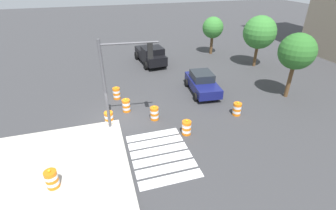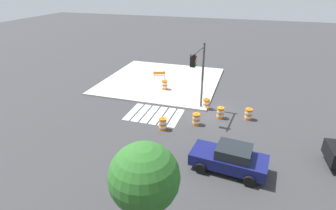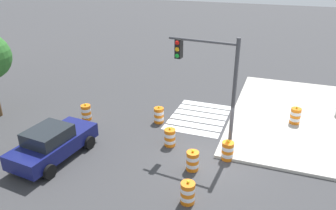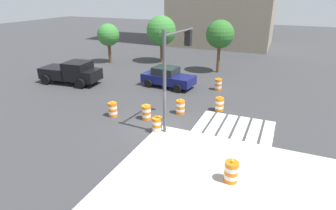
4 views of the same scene
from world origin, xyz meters
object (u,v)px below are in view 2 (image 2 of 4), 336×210
Objects in this scene: sports_car at (230,158)px; traffic_light_pole at (199,68)px; traffic_barrel_on_sidewalk at (165,85)px; traffic_barrel_crosswalk_end at (159,159)px; traffic_barrel_median_near at (248,114)px; traffic_barrel_median_far at (196,119)px; traffic_barrel_far_curb at (163,124)px; construction_barricade at (159,74)px; traffic_barrel_lane_center at (220,113)px; street_tree_streetside_near at (144,178)px; traffic_barrel_near_corner at (206,104)px.

traffic_light_pole reaches higher than sports_car.
traffic_light_pole is (-4.13, 4.06, 3.31)m from traffic_barrel_on_sidewalk.
traffic_barrel_median_near is at bearing -122.40° from traffic_barrel_crosswalk_end.
traffic_barrel_crosswalk_end is at bearing 78.95° from traffic_barrel_median_far.
traffic_barrel_on_sidewalk is at bearing -55.17° from sports_car.
traffic_barrel_far_curb is at bearing 60.13° from traffic_light_pole.
construction_barricade is 9.31m from traffic_light_pole.
traffic_barrel_on_sidewalk reaches higher than traffic_barrel_far_curb.
traffic_barrel_lane_center is at bearing -134.45° from traffic_barrel_median_far.
street_tree_streetside_near is at bearing 65.94° from sports_car.
construction_barricade is (1.49, -2.65, 0.12)m from traffic_barrel_on_sidewalk.
construction_barricade is (7.54, -6.88, 0.27)m from traffic_barrel_lane_center.
traffic_light_pole is at bearing -87.47° from street_tree_streetside_near.
traffic_barrel_crosswalk_end is at bearing 11.67° from sports_car.
street_tree_streetside_near is (-0.56, 12.61, -0.29)m from traffic_light_pole.
construction_barricade reaches higher than traffic_barrel_median_far.
traffic_barrel_median_near and traffic_barrel_lane_center have the same top height.
traffic_barrel_median_far is 3.92m from traffic_light_pole.
traffic_barrel_median_near is at bearing -151.17° from traffic_barrel_median_far.
traffic_light_pole reaches higher than traffic_barrel_median_near.
traffic_barrel_crosswalk_end is at bearing -75.67° from street_tree_streetside_near.
traffic_barrel_near_corner is 1.00× the size of traffic_barrel_crosswalk_end.
traffic_barrel_median_near is 4.30m from traffic_barrel_median_far.
sports_car reaches higher than traffic_barrel_near_corner.
traffic_light_pole is at bearing -95.98° from traffic_barrel_crosswalk_end.
sports_car is 4.38× the size of traffic_barrel_lane_center.
traffic_barrel_on_sidewalk is 17.58m from street_tree_streetside_near.
traffic_barrel_near_corner is 1.89m from traffic_barrel_lane_center.
traffic_barrel_crosswalk_end is 4.27m from traffic_barrel_far_curb.
sports_car is 4.38× the size of traffic_barrel_median_near.
traffic_light_pole is (-0.77, -7.40, 3.46)m from traffic_barrel_crosswalk_end.
traffic_barrel_on_sidewalk reaches higher than traffic_barrel_crosswalk_end.
traffic_barrel_on_sidewalk is (7.39, -10.62, -0.21)m from sports_car.
traffic_barrel_near_corner is at bearing 148.07° from traffic_barrel_on_sidewalk.
traffic_barrel_on_sidewalk is 3.04m from construction_barricade.
traffic_barrel_crosswalk_end is 1.00× the size of traffic_barrel_far_curb.
traffic_barrel_crosswalk_end is at bearing 105.03° from traffic_barrel_far_curb.
traffic_light_pole reaches higher than traffic_barrel_near_corner.
traffic_barrel_lane_center is 10.21m from construction_barricade.
traffic_barrel_median_far and traffic_barrel_lane_center have the same top height.
traffic_barrel_lane_center is at bearing -78.22° from sports_car.
traffic_barrel_near_corner is 1.00× the size of traffic_barrel_median_far.
traffic_barrel_near_corner is 1.00× the size of traffic_barrel_lane_center.
street_tree_streetside_near is at bearing 105.72° from traffic_barrel_on_sidewalk.
traffic_barrel_median_far is 11.25m from street_tree_streetside_near.
traffic_barrel_median_near is 11.65m from construction_barricade.
traffic_barrel_crosswalk_end is at bearing 106.34° from traffic_barrel_on_sidewalk.
traffic_barrel_near_corner is 1.00× the size of traffic_barrel_on_sidewalk.
sports_car is 4.38× the size of traffic_barrel_far_curb.
traffic_barrel_far_curb is 1.00× the size of traffic_barrel_lane_center.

